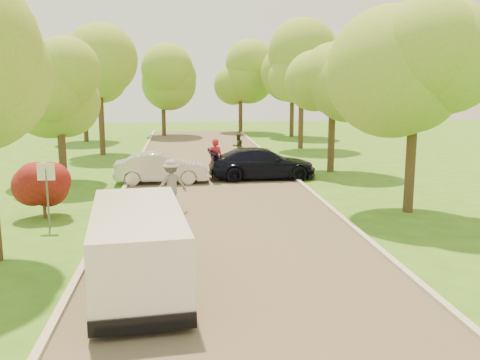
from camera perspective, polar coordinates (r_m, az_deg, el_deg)
name	(u,v)px	position (r m, az deg, el deg)	size (l,w,h in m)	color
ground	(239,264)	(14.31, -0.06, -8.92)	(100.00, 100.00, 0.00)	#3A6317
road	(219,198)	(21.98, -2.30, -1.98)	(8.00, 60.00, 0.01)	#4C4438
curb_left	(118,200)	(22.07, -12.86, -2.04)	(0.18, 60.00, 0.12)	#B2AD9E
curb_right	(315,195)	(22.60, 8.00, -1.59)	(0.18, 60.00, 0.12)	#B2AD9E
street_sign	(47,182)	(18.23, -19.93, -0.22)	(0.55, 0.06, 2.17)	#59595E
red_shrub	(43,188)	(19.86, -20.25, -0.76)	(1.70, 1.70, 1.95)	#382619
tree_l_midb	(62,85)	(25.97, -18.42, 9.61)	(4.30, 4.20, 6.62)	#382619
tree_l_far	(102,70)	(35.76, -14.46, 11.33)	(4.92, 4.80, 7.79)	#382619
tree_r_mida	(423,58)	(20.28, 18.90, 12.16)	(5.13, 5.00, 7.95)	#382619
tree_r_midb	(337,79)	(28.57, 10.30, 10.60)	(4.51, 4.40, 7.01)	#382619
tree_r_far	(305,65)	(38.42, 6.98, 12.05)	(5.33, 5.20, 8.34)	#382619
tree_bg_a	(86,74)	(44.03, -16.11, 10.84)	(5.12, 5.00, 7.72)	#382619
tree_bg_b	(295,72)	(46.44, 5.90, 11.43)	(5.12, 5.00, 7.95)	#382619
tree_bg_c	(165,78)	(47.43, -7.99, 10.74)	(4.92, 4.80, 7.33)	#382619
tree_bg_d	(243,75)	(49.74, 0.32, 11.17)	(5.12, 5.00, 7.72)	#382619
minivan	(138,247)	(12.56, -10.84, -7.08)	(2.53, 5.29, 1.90)	white
silver_sedan	(162,168)	(25.48, -8.37, 1.29)	(1.53, 4.38, 1.44)	silver
dark_sedan	(262,163)	(26.32, 2.37, 1.78)	(2.14, 5.27, 1.53)	black
longboard	(172,210)	(19.84, -7.30, -3.14)	(0.58, 0.98, 0.11)	black
skateboarder	(171,185)	(19.64, -7.36, -0.48)	(1.19, 0.68, 1.84)	slate
person_striped	(215,159)	(26.22, -2.63, 2.28)	(0.73, 0.48, 2.01)	#B61B2D
person_olive	(238,146)	(33.19, -0.23, 3.64)	(0.76, 0.59, 1.56)	#2A2D1B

